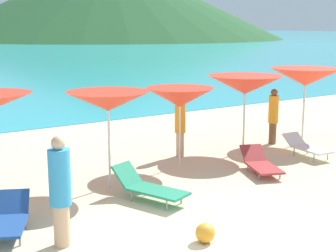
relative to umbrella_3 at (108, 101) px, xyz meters
The scene contains 13 objects.
ground_plane 6.66m from the umbrella_3, 91.17° to the left, with size 50.00×100.00×0.30m, color beige.
umbrella_3 is the anchor object (origin of this frame).
umbrella_4 2.33m from the umbrella_3, 12.25° to the left, with size 1.79×1.79×2.06m.
umbrella_5 4.76m from the umbrella_3, ahead, with size 2.25×2.25×2.22m.
umbrella_6 7.07m from the umbrella_3, ahead, with size 2.34×2.34×2.33m.
lounge_chair_0 4.16m from the umbrella_3, 16.22° to the right, with size 1.15×1.67×0.55m.
lounge_chair_2 3.41m from the umbrella_3, 153.64° to the right, with size 1.14×1.51×0.61m.
lounge_chair_3 2.08m from the umbrella_3, 78.21° to the right, with size 1.13×1.77×0.69m.
lounge_chair_6 6.07m from the umbrella_3, ahead, with size 0.71×1.51×0.57m.
beachgoer_0 3.34m from the umbrella_3, 24.93° to the left, with size 0.30×0.30×1.77m.
beachgoer_1 6.32m from the umbrella_3, ahead, with size 0.31×0.31×1.71m.
beachgoer_4 3.23m from the umbrella_3, 132.14° to the right, with size 0.36×0.36×1.87m.
beach_ball 3.94m from the umbrella_3, 90.39° to the right, with size 0.34×0.34×0.34m, color orange.
Camera 1 is at (-4.77, -5.95, 3.57)m, focal length 53.02 mm.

